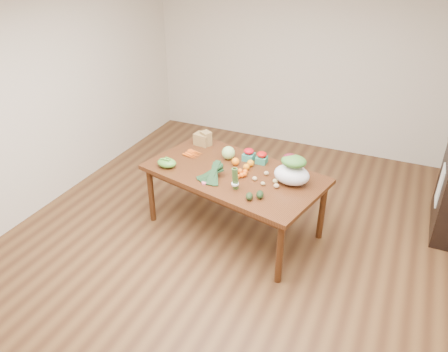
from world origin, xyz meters
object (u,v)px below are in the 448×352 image
at_px(kale_bunch, 210,174).
at_px(cabbage, 228,153).
at_px(dining_table, 234,201).
at_px(salad_bag, 292,171).
at_px(paper_bag, 202,138).
at_px(asparagus_bundle, 235,179).
at_px(mandarin_cluster, 240,172).

bearing_deg(kale_bunch, cabbage, 105.55).
xyz_separation_m(dining_table, salad_bag, (0.63, 0.02, 0.52)).
relative_size(paper_bag, salad_bag, 0.67).
xyz_separation_m(kale_bunch, asparagus_bundle, (0.31, -0.06, 0.05)).
relative_size(dining_table, mandarin_cluster, 10.58).
bearing_deg(paper_bag, salad_bag, -20.17).
bearing_deg(paper_bag, dining_table, -37.34).
distance_m(paper_bag, asparagus_bundle, 1.12).
height_order(cabbage, asparagus_bundle, asparagus_bundle).
distance_m(paper_bag, salad_bag, 1.35).
distance_m(cabbage, kale_bunch, 0.53).
xyz_separation_m(dining_table, paper_bag, (-0.63, 0.48, 0.46)).
distance_m(mandarin_cluster, asparagus_bundle, 0.29).
bearing_deg(paper_bag, asparagus_bundle, -46.19).
bearing_deg(asparagus_bundle, kale_bunch, -177.81).
height_order(cabbage, salad_bag, salad_bag).
bearing_deg(kale_bunch, asparagus_bundle, 2.19).
height_order(paper_bag, mandarin_cluster, paper_bag).
relative_size(dining_table, salad_bag, 5.13).
bearing_deg(mandarin_cluster, kale_bunch, -139.73).
bearing_deg(salad_bag, mandarin_cluster, -172.64).
bearing_deg(kale_bunch, salad_bag, 32.89).
distance_m(paper_bag, cabbage, 0.49).
height_order(mandarin_cluster, asparagus_bundle, asparagus_bundle).
height_order(dining_table, mandarin_cluster, mandarin_cluster).
bearing_deg(mandarin_cluster, cabbage, 131.03).
bearing_deg(asparagus_bundle, cabbage, 132.65).
height_order(asparagus_bundle, salad_bag, salad_bag).
height_order(kale_bunch, asparagus_bundle, asparagus_bundle).
relative_size(mandarin_cluster, asparagus_bundle, 0.72).
distance_m(asparagus_bundle, salad_bag, 0.60).
distance_m(paper_bag, mandarin_cluster, 0.90).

